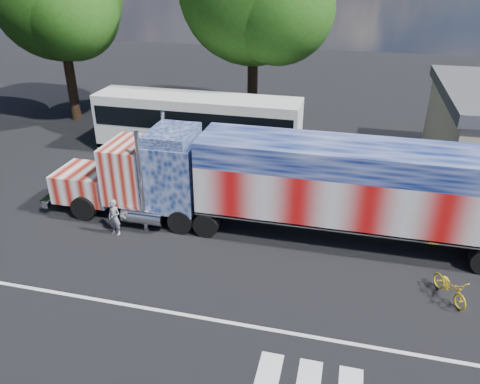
% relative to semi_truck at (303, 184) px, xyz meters
% --- Properties ---
extents(ground, '(100.00, 100.00, 0.00)m').
position_rel_semi_truck_xyz_m(ground, '(-2.68, -3.33, -2.43)').
color(ground, black).
extents(lane_markings, '(30.00, 2.67, 0.01)m').
position_rel_semi_truck_xyz_m(lane_markings, '(-0.97, -7.09, -2.42)').
color(lane_markings, silver).
rests_on(lane_markings, ground).
extents(semi_truck, '(22.11, 3.49, 4.71)m').
position_rel_semi_truck_xyz_m(semi_truck, '(0.00, 0.00, 0.00)').
color(semi_truck, black).
rests_on(semi_truck, ground).
extents(coach_bus, '(12.58, 2.93, 3.66)m').
position_rel_semi_truck_xyz_m(coach_bus, '(-7.40, 7.94, -0.53)').
color(coach_bus, white).
rests_on(coach_bus, ground).
extents(woman, '(0.68, 0.52, 1.67)m').
position_rel_semi_truck_xyz_m(woman, '(-7.98, -2.01, -1.59)').
color(woman, slate).
rests_on(woman, ground).
extents(bicycle, '(1.42, 1.91, 0.96)m').
position_rel_semi_truck_xyz_m(bicycle, '(5.81, -3.16, -1.95)').
color(bicycle, gold).
rests_on(bicycle, ground).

